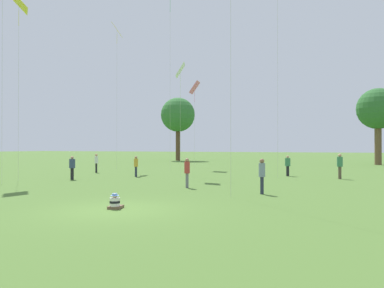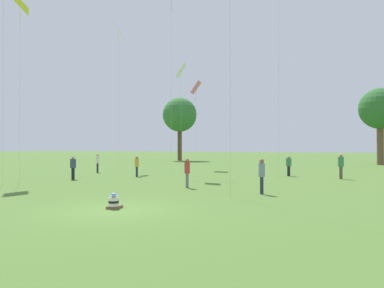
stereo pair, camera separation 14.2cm
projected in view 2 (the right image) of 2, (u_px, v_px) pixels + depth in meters
name	position (u px, v px, depth m)	size (l,w,h in m)	color
ground_plane	(115.00, 210.00, 13.07)	(300.00, 300.00, 0.00)	#4C702D
seated_toddler	(114.00, 203.00, 13.32)	(0.56, 0.64, 0.56)	brown
person_standing_0	(73.00, 166.00, 25.23)	(0.43, 0.43, 1.59)	black
person_standing_1	(137.00, 164.00, 27.65)	(0.42, 0.42, 1.53)	#282D42
person_standing_2	(98.00, 161.00, 32.09)	(0.38, 0.38, 1.63)	black
person_standing_3	(341.00, 164.00, 25.62)	(0.48, 0.48, 1.74)	brown
person_standing_4	(289.00, 164.00, 28.16)	(0.49, 0.49, 1.55)	black
person_standing_5	(187.00, 170.00, 20.13)	(0.36, 0.36, 1.60)	slate
person_standing_6	(262.00, 173.00, 17.40)	(0.40, 0.40, 1.66)	#282D42
kite_0	(196.00, 88.00, 37.83)	(1.09, 1.58, 8.84)	pink
kite_3	(181.00, 72.00, 26.84)	(0.98, 1.29, 8.21)	white
kite_4	(171.00, 0.00, 32.55)	(0.86, 0.76, 16.47)	green
kite_7	(20.00, 6.00, 24.52)	(1.82, 1.79, 12.20)	yellow
kite_8	(118.00, 33.00, 36.60)	(1.27, 1.60, 14.27)	yellow
distant_tree_1	(380.00, 109.00, 45.95)	(5.04, 5.04, 9.47)	brown
distant_tree_2	(180.00, 115.00, 60.69)	(5.53, 5.53, 10.22)	brown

